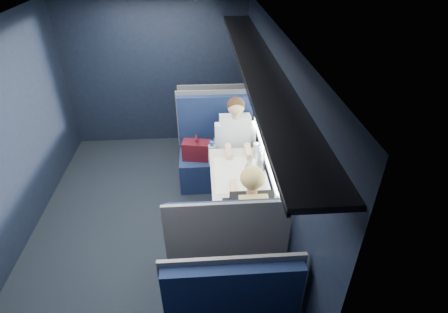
{
  "coord_description": "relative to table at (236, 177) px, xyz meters",
  "views": [
    {
      "loc": [
        0.68,
        -3.19,
        3.04
      ],
      "look_at": [
        0.9,
        0.0,
        0.95
      ],
      "focal_mm": 28.0,
      "sensor_mm": 36.0,
      "label": 1
    }
  ],
  "objects": [
    {
      "name": "cup",
      "position": [
        0.3,
        0.44,
        0.12
      ],
      "size": [
        0.07,
        0.07,
        0.09
      ],
      "primitive_type": "cylinder",
      "color": "white",
      "rests_on": "table"
    },
    {
      "name": "woman",
      "position": [
        0.07,
        -0.71,
        0.06
      ],
      "size": [
        0.53,
        0.56,
        1.32
      ],
      "color": "black",
      "rests_on": "ground"
    },
    {
      "name": "seat_row_front",
      "position": [
        -0.18,
        1.8,
        -0.25
      ],
      "size": [
        1.04,
        0.51,
        1.16
      ],
      "color": "#0C1536",
      "rests_on": "ground"
    },
    {
      "name": "man",
      "position": [
        0.07,
        0.7,
        0.06
      ],
      "size": [
        0.53,
        0.56,
        1.32
      ],
      "color": "black",
      "rests_on": "ground"
    },
    {
      "name": "table",
      "position": [
        0.0,
        0.0,
        0.0
      ],
      "size": [
        0.62,
        1.0,
        0.74
      ],
      "color": "#54565E",
      "rests_on": "ground"
    },
    {
      "name": "seat_bay_far",
      "position": [
        -0.18,
        -0.87,
        -0.25
      ],
      "size": [
        1.04,
        0.62,
        1.26
      ],
      "color": "#0C1536",
      "rests_on": "ground"
    },
    {
      "name": "papers",
      "position": [
        -0.0,
        -0.05,
        0.08
      ],
      "size": [
        0.49,
        0.7,
        0.01
      ],
      "primitive_type": "cube",
      "rotation": [
        0.0,
        0.0,
        -0.03
      ],
      "color": "white",
      "rests_on": "table"
    },
    {
      "name": "ground",
      "position": [
        -1.03,
        0.0,
        -0.67
      ],
      "size": [
        2.8,
        4.2,
        0.01
      ],
      "primitive_type": "cube",
      "color": "black"
    },
    {
      "name": "seat_bay_near",
      "position": [
        -0.2,
        0.87,
        -0.24
      ],
      "size": [
        1.04,
        0.62,
        1.26
      ],
      "color": "#0C1536",
      "rests_on": "ground"
    },
    {
      "name": "room_shell",
      "position": [
        -1.01,
        0.0,
        0.81
      ],
      "size": [
        3.0,
        4.4,
        2.4
      ],
      "color": "black",
      "rests_on": "ground"
    },
    {
      "name": "laptop",
      "position": [
        0.28,
        0.08,
        0.14
      ],
      "size": [
        0.31,
        0.34,
        0.21
      ],
      "color": "silver",
      "rests_on": "table"
    },
    {
      "name": "bottle_small",
      "position": [
        0.3,
        0.18,
        0.17
      ],
      "size": [
        0.06,
        0.06,
        0.21
      ],
      "color": "silver",
      "rests_on": "table"
    }
  ]
}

